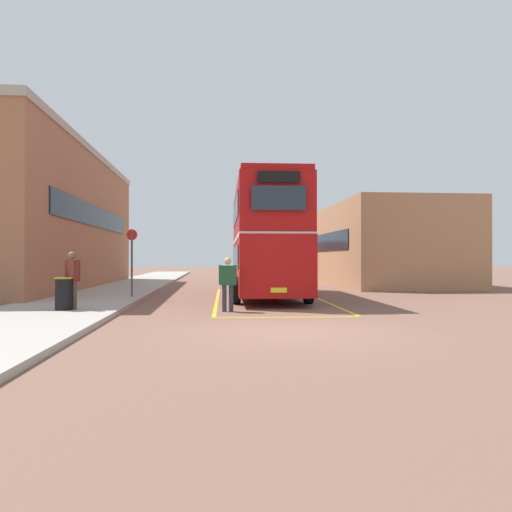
{
  "coord_description": "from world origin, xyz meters",
  "views": [
    {
      "loc": [
        -1.73,
        -10.76,
        1.65
      ],
      "look_at": [
        0.24,
        11.63,
        1.76
      ],
      "focal_mm": 33.78,
      "sensor_mm": 36.0,
      "label": 1
    }
  ],
  "objects": [
    {
      "name": "litter_bin",
      "position": [
        -6.09,
        3.76,
        0.62
      ],
      "size": [
        0.53,
        0.53,
        0.95
      ],
      "color": "black",
      "rests_on": "sidewalk_left"
    },
    {
      "name": "pedestrian_boarding",
      "position": [
        -1.3,
        4.17,
        0.97
      ],
      "size": [
        0.56,
        0.3,
        1.68
      ],
      "color": "#2D2D38",
      "rests_on": "ground"
    },
    {
      "name": "double_decker_bus",
      "position": [
        0.48,
        9.82,
        2.51
      ],
      "size": [
        3.06,
        10.58,
        4.75
      ],
      "color": "black",
      "rests_on": "ground"
    },
    {
      "name": "sidewalk_left",
      "position": [
        -6.5,
        16.8,
        0.07
      ],
      "size": [
        4.0,
        57.6,
        0.14
      ],
      "primitive_type": "cube",
      "color": "#A39E93",
      "rests_on": "ground"
    },
    {
      "name": "ground_plane",
      "position": [
        0.0,
        14.4,
        0.0
      ],
      "size": [
        135.6,
        135.6,
        0.0
      ],
      "primitive_type": "plane",
      "color": "brown"
    },
    {
      "name": "bay_marking_yellow",
      "position": [
        0.46,
        7.87,
        0.0
      ],
      "size": [
        4.54,
        12.62,
        0.01
      ],
      "color": "gold",
      "rests_on": "ground"
    },
    {
      "name": "pedestrian_waiting_near",
      "position": [
        -5.91,
        3.93,
        1.13
      ],
      "size": [
        0.5,
        0.5,
        1.71
      ],
      "color": "#473828",
      "rests_on": "sidewalk_left"
    },
    {
      "name": "single_deck_bus",
      "position": [
        2.79,
        29.41,
        1.64
      ],
      "size": [
        3.25,
        8.55,
        3.02
      ],
      "color": "black",
      "rests_on": "ground"
    },
    {
      "name": "brick_building_left",
      "position": [
        -11.55,
        16.1,
        3.76
      ],
      "size": [
        7.02,
        20.12,
        7.5
      ],
      "color": "#9E6647",
      "rests_on": "ground"
    },
    {
      "name": "bus_stop_sign",
      "position": [
        -4.97,
        8.66,
        1.75
      ],
      "size": [
        0.43,
        0.14,
        2.67
      ],
      "color": "#4C4C51",
      "rests_on": "sidewalk_left"
    },
    {
      "name": "depot_building_right",
      "position": [
        8.88,
        21.23,
        2.46
      ],
      "size": [
        6.84,
        17.72,
        4.93
      ],
      "color": "#AD7A56",
      "rests_on": "ground"
    }
  ]
}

